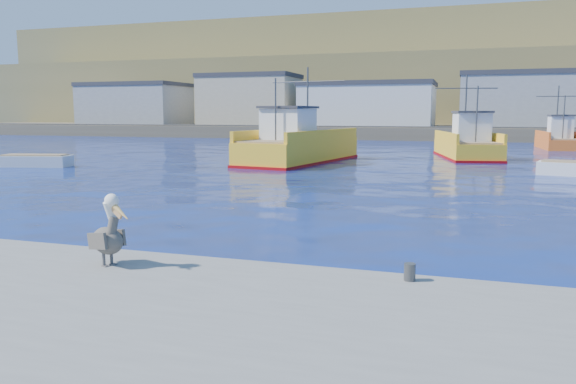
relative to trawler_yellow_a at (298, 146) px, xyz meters
The scene contains 8 objects.
ground 25.23m from the trawler_yellow_a, 73.06° to the right, with size 260.00×260.00×0.00m, color navy.
dock_bollards 28.64m from the trawler_yellow_a, 73.90° to the right, with size 36.20×0.20×0.30m.
far_shore 85.77m from the trawler_yellow_a, 85.06° to the left, with size 200.00×81.00×24.00m.
trawler_yellow_a is the anchor object (origin of this frame).
trawler_yellow_b 13.31m from the trawler_yellow_a, 33.57° to the left, with size 5.36×10.32×6.33m.
boat_orange 28.82m from the trawler_yellow_a, 48.28° to the left, with size 3.90×7.58×5.97m.
skiff_left 17.05m from the trawler_yellow_a, 151.01° to the right, with size 4.59×2.45×0.95m.
pelican 28.70m from the trawler_yellow_a, 80.27° to the right, with size 1.10×0.69×1.39m.
Camera 1 is at (3.88, -12.94, 3.35)m, focal length 35.00 mm.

